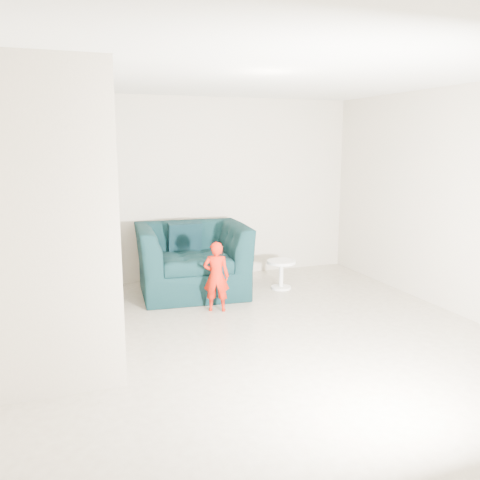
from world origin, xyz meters
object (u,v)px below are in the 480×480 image
at_px(side_table, 281,270).
at_px(staircase, 56,256).
at_px(armchair, 192,259).
at_px(toddler, 216,276).

bearing_deg(side_table, staircase, -158.46).
bearing_deg(armchair, side_table, -5.96).
height_order(armchair, side_table, armchair).
height_order(side_table, staircase, staircase).
relative_size(armchair, toddler, 1.68).
distance_m(toddler, side_table, 1.31).
height_order(toddler, staircase, staircase).
bearing_deg(armchair, staircase, -135.47).
relative_size(toddler, side_table, 2.13).
bearing_deg(toddler, staircase, 38.78).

